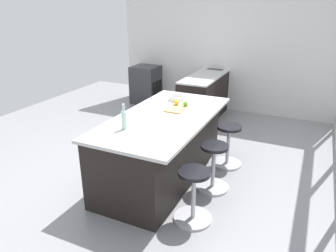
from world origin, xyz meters
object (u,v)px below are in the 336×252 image
Objects in this scene: stool_by_window at (228,147)px; oven_range at (146,84)px; water_bottle at (124,119)px; apple_green at (185,104)px; cutting_board at (177,109)px; stool_middle at (213,168)px; apple_yellow at (176,102)px; fruit_bowl at (177,98)px; stool_near_camera at (193,197)px; kitchen_island at (162,146)px.

oven_range is at bearing -130.81° from stool_by_window.
stool_by_window is at bearing 145.56° from water_bottle.
water_bottle is (1.06, -0.34, 0.07)m from apple_green.
water_bottle is at bearing -15.64° from cutting_board.
stool_middle is 1.34m from water_bottle.
stool_middle is 1.08m from apple_yellow.
fruit_bowl is (-1.32, 0.09, -0.08)m from water_bottle.
fruit_bowl is at bearing -149.66° from stool_near_camera.
stool_by_window is 0.72m from stool_middle.
cutting_board is at bearing -114.93° from stool_middle.
stool_by_window is 1.00× the size of stool_middle.
apple_yellow is (2.57, 1.92, 0.53)m from oven_range.
fruit_bowl is (-0.26, -0.25, -0.02)m from apple_green.
kitchen_island is at bearing -90.00° from stool_middle.
stool_near_camera is 1.47m from apple_green.
cutting_board is 0.15m from apple_yellow.
apple_green is (-0.00, 0.14, -0.00)m from apple_yellow.
water_bottle is at bearing -96.15° from stool_near_camera.
apple_yellow is at bearing -89.20° from apple_green.
apple_yellow reaches higher than stool_by_window.
stool_near_camera is 2.67× the size of fruit_bowl.
apple_yellow is at bearing -155.22° from cutting_board.
stool_near_camera is 1.38m from cutting_board.
stool_near_camera is at bearing 35.33° from oven_range.
cutting_board is 0.98m from water_bottle.
cutting_board is (-1.03, -0.66, 0.63)m from stool_near_camera.
cutting_board is at bearing 36.28° from oven_range.
stool_near_camera is (1.45, 0.00, 0.00)m from stool_by_window.
stool_by_window is at bearing 134.04° from kitchen_island.
oven_range is 3.75× the size of fruit_bowl.
apple_yellow is (-0.44, 0.03, 0.51)m from kitchen_island.
cutting_board is 5.08× the size of apple_green.
cutting_board is 1.53× the size of fruit_bowl.
stool_middle is (3.01, 2.64, -0.15)m from oven_range.
kitchen_island is at bearing 32.23° from oven_range.
stool_middle is 1.74× the size of cutting_board.
oven_range is at bearing -141.26° from apple_green.
apple_green reaches higher than kitchen_island.
fruit_bowl is at bearing -156.55° from cutting_board.
stool_middle is 8.18× the size of apple_yellow.
cutting_board is (2.70, 1.98, 0.48)m from oven_range.
water_bottle reaches higher than stool_near_camera.
stool_middle is at bearing 124.03° from water_bottle.
oven_range is 1.41× the size of stool_middle.
apple_yellow reaches higher than stool_near_camera.
stool_middle is at bearing 180.00° from stool_near_camera.
oven_range is 1.41× the size of stool_by_window.
stool_by_window is 1.03m from apple_yellow.
stool_by_window is at bearing 111.57° from apple_yellow.
water_bottle is (0.62, -0.92, 0.74)m from stool_middle.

